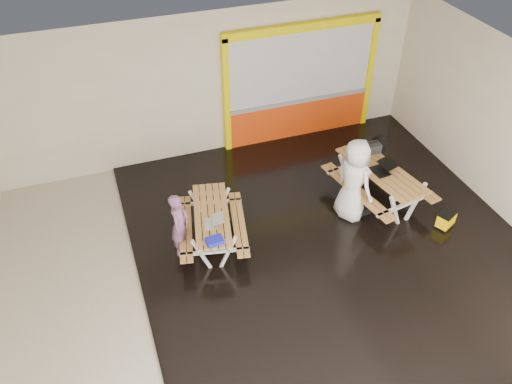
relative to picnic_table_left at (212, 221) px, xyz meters
name	(u,v)px	position (x,y,z in m)	size (l,w,h in m)	color
room	(273,189)	(0.93, -0.84, 1.17)	(10.02, 8.02, 3.52)	beige
deck	(330,244)	(2.18, -0.84, -0.56)	(7.50, 7.98, 0.05)	black
kiosk	(300,85)	(3.13, 3.09, 0.86)	(3.88, 0.16, 3.00)	#E5420D
picnic_table_left	(212,221)	(0.00, 0.00, 0.00)	(1.65, 2.12, 0.76)	#B38344
picnic_table_right	(380,177)	(3.72, 0.06, 0.08)	(1.85, 2.41, 0.87)	#B38344
person_left	(180,225)	(-0.65, -0.14, 0.21)	(0.49, 0.32, 1.36)	#7B4E72
person_right	(354,180)	(2.96, -0.15, 0.33)	(0.91, 0.59, 1.87)	white
laptop_left	(213,222)	(-0.04, -0.29, 0.23)	(0.42, 0.39, 0.16)	silver
laptop_right	(383,168)	(3.70, 0.00, 0.35)	(0.51, 0.46, 0.20)	black
blue_pouch	(215,241)	(-0.16, -0.79, 0.22)	(0.30, 0.21, 0.09)	#181CC3
toolbox	(370,148)	(3.79, 0.70, 0.39)	(0.47, 0.25, 0.27)	black
backpack	(379,145)	(4.20, 0.98, 0.21)	(0.31, 0.22, 0.48)	black
dark_case	(358,209)	(3.13, -0.18, -0.45)	(0.46, 0.34, 0.17)	black
fluke_bag	(446,220)	(4.62, -1.17, -0.36)	(0.49, 0.42, 0.36)	black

